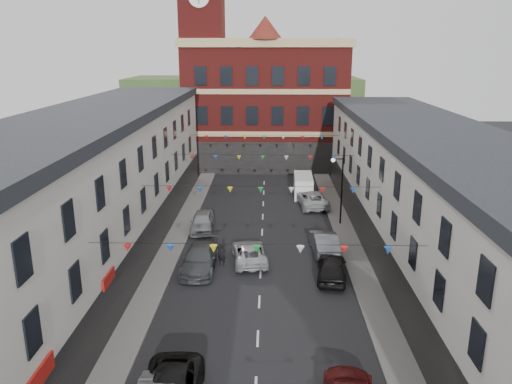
# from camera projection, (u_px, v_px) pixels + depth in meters

# --- Properties ---
(ground) EXTENTS (160.00, 160.00, 0.00)m
(ground) POSITION_uv_depth(u_px,v_px,m) (259.00, 302.00, 30.35)
(ground) COLOR black
(ground) RESTS_ON ground
(pavement_left) EXTENTS (1.80, 64.00, 0.15)m
(pavement_left) POSITION_uv_depth(u_px,v_px,m) (154.00, 284.00, 32.43)
(pavement_left) COLOR #605E5B
(pavement_left) RESTS_ON ground
(pavement_right) EXTENTS (1.80, 64.00, 0.15)m
(pavement_right) POSITION_uv_depth(u_px,v_px,m) (367.00, 287.00, 32.08)
(pavement_right) COLOR #605E5B
(pavement_right) RESTS_ON ground
(terrace_left) EXTENTS (8.40, 56.00, 10.70)m
(terrace_left) POSITION_uv_depth(u_px,v_px,m) (65.00, 212.00, 30.13)
(terrace_left) COLOR beige
(terrace_left) RESTS_ON ground
(terrace_right) EXTENTS (8.40, 56.00, 9.70)m
(terrace_right) POSITION_uv_depth(u_px,v_px,m) (457.00, 223.00, 29.67)
(terrace_right) COLOR silver
(terrace_right) RESTS_ON ground
(civic_building) EXTENTS (20.60, 13.30, 18.50)m
(civic_building) POSITION_uv_depth(u_px,v_px,m) (265.00, 102.00, 64.56)
(civic_building) COLOR maroon
(civic_building) RESTS_ON ground
(clock_tower) EXTENTS (5.60, 5.60, 30.00)m
(clock_tower) POSITION_uv_depth(u_px,v_px,m) (203.00, 48.00, 60.03)
(clock_tower) COLOR maroon
(clock_tower) RESTS_ON ground
(distant_hill) EXTENTS (40.00, 14.00, 10.00)m
(distant_hill) POSITION_uv_depth(u_px,v_px,m) (244.00, 106.00, 88.63)
(distant_hill) COLOR #325226
(distant_hill) RESTS_ON ground
(street_lamp) EXTENTS (1.10, 0.36, 6.00)m
(street_lamp) POSITION_uv_depth(u_px,v_px,m) (339.00, 182.00, 42.56)
(street_lamp) COLOR black
(street_lamp) RESTS_ON ground
(car_left_d) EXTENTS (2.34, 5.62, 1.62)m
(car_left_d) POSITION_uv_depth(u_px,v_px,m) (200.00, 258.00, 34.70)
(car_left_d) COLOR #3F4447
(car_left_d) RESTS_ON ground
(car_left_e) EXTENTS (2.04, 4.68, 1.57)m
(car_left_e) POSITION_uv_depth(u_px,v_px,m) (202.00, 222.00, 42.10)
(car_left_e) COLOR gray
(car_left_e) RESTS_ON ground
(car_right_d) EXTENTS (2.43, 4.87, 1.59)m
(car_right_d) POSITION_uv_depth(u_px,v_px,m) (332.00, 268.00, 33.19)
(car_right_d) COLOR black
(car_right_d) RESTS_ON ground
(car_right_e) EXTENTS (2.02, 5.03, 1.62)m
(car_right_e) POSITION_uv_depth(u_px,v_px,m) (324.00, 242.00, 37.53)
(car_right_e) COLOR #53565C
(car_right_e) RESTS_ON ground
(car_right_f) EXTENTS (3.18, 5.85, 1.56)m
(car_right_f) POSITION_uv_depth(u_px,v_px,m) (312.00, 199.00, 48.53)
(car_right_f) COLOR #ADB0B2
(car_right_f) RESTS_ON ground
(moving_car) EXTENTS (2.91, 5.22, 1.38)m
(moving_car) POSITION_uv_depth(u_px,v_px,m) (250.00, 252.00, 35.95)
(moving_car) COLOR #B2B4BA
(moving_car) RESTS_ON ground
(white_van) EXTENTS (1.97, 4.87, 2.13)m
(white_van) POSITION_uv_depth(u_px,v_px,m) (303.00, 186.00, 52.13)
(white_van) COLOR white
(white_van) RESTS_ON ground
(pedestrian) EXTENTS (0.66, 0.51, 1.61)m
(pedestrian) POSITION_uv_depth(u_px,v_px,m) (222.00, 255.00, 35.27)
(pedestrian) COLOR black
(pedestrian) RESTS_ON ground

